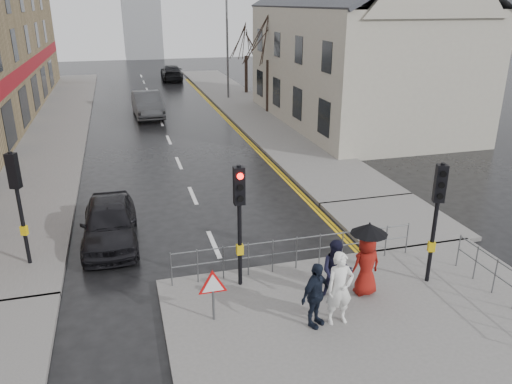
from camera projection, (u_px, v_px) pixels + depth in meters
ground at (235, 293)px, 13.40m from camera, size 120.00×120.00×0.00m
near_pavement at (404, 354)px, 10.97m from camera, size 10.00×9.00×0.14m
left_pavement at (58, 121)px, 32.48m from camera, size 4.00×44.00×0.14m
right_pavement at (243, 105)px, 37.51m from camera, size 4.00×40.00×0.14m
pavement_bridge_right at (394, 220)px, 17.69m from camera, size 4.00×4.20×0.14m
building_right_cream at (356, 46)px, 30.88m from camera, size 9.00×16.40×10.10m
traffic_signal_near_left at (239, 205)px, 12.75m from camera, size 0.28×0.27×3.40m
traffic_signal_near_right at (438, 203)px, 12.91m from camera, size 0.34×0.33×3.40m
traffic_signal_far_left at (17, 189)px, 13.87m from camera, size 0.34×0.33×3.40m
guard_railing_front at (297, 246)px, 14.12m from camera, size 7.14×0.04×1.00m
warning_sign at (213, 287)px, 11.75m from camera, size 0.80×0.07×1.35m
street_lamp at (225, 38)px, 38.38m from camera, size 1.83×0.25×8.00m
tree_near at (268, 37)px, 33.24m from camera, size 2.40×2.40×6.58m
tree_far at (246, 40)px, 40.83m from camera, size 2.40×2.40×5.64m
pedestrian_a at (340, 288)px, 11.65m from camera, size 0.68×0.45×1.84m
pedestrian_b at (336, 271)px, 12.58m from camera, size 1.02×0.95×1.67m
pedestrian_with_umbrella at (367, 256)px, 12.76m from camera, size 0.96×0.96×2.01m
pedestrian_d at (315, 295)px, 11.58m from camera, size 1.03×0.84×1.63m
car_parked at (110, 222)px, 15.96m from camera, size 1.77×4.25×1.44m
car_mid at (147, 104)px, 33.75m from camera, size 1.99×5.12×1.66m
car_far at (171, 73)px, 49.63m from camera, size 2.30×5.14×1.46m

